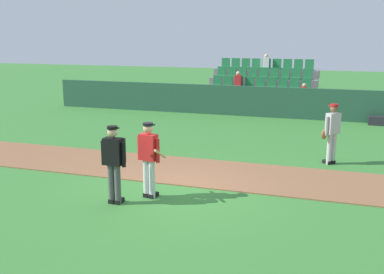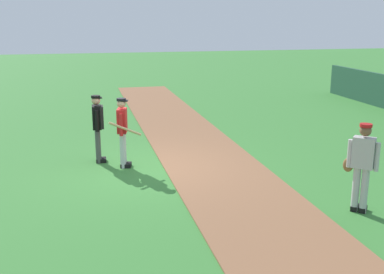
# 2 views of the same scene
# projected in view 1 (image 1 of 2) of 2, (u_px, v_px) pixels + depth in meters

# --- Properties ---
(ground_plane) EXTENTS (80.00, 80.00, 0.00)m
(ground_plane) POSITION_uv_depth(u_px,v_px,m) (169.00, 191.00, 10.86)
(ground_plane) COLOR #387A33
(infield_dirt_path) EXTENTS (28.00, 2.50, 0.03)m
(infield_dirt_path) POSITION_uv_depth(u_px,v_px,m) (191.00, 171.00, 12.41)
(infield_dirt_path) COLOR brown
(infield_dirt_path) RESTS_ON ground
(dugout_fence) EXTENTS (20.00, 0.16, 1.38)m
(dugout_fence) POSITION_uv_depth(u_px,v_px,m) (253.00, 101.00, 20.66)
(dugout_fence) COLOR #234C38
(dugout_fence) RESTS_ON ground
(stadium_bleachers) EXTENTS (5.55, 3.80, 2.70)m
(stadium_bleachers) POSITION_uv_depth(u_px,v_px,m) (261.00, 94.00, 22.79)
(stadium_bleachers) COLOR slate
(stadium_bleachers) RESTS_ON ground
(batter_red_jersey) EXTENTS (0.62, 0.80, 1.76)m
(batter_red_jersey) POSITION_uv_depth(u_px,v_px,m) (149.00, 157.00, 10.23)
(batter_red_jersey) COLOR silver
(batter_red_jersey) RESTS_ON ground
(umpire_home_plate) EXTENTS (0.59, 0.31, 1.76)m
(umpire_home_plate) POSITION_uv_depth(u_px,v_px,m) (114.00, 160.00, 9.86)
(umpire_home_plate) COLOR #4C4C4C
(umpire_home_plate) RESTS_ON ground
(runner_grey_jersey) EXTENTS (0.55, 0.51, 1.76)m
(runner_grey_jersey) POSITION_uv_depth(u_px,v_px,m) (332.00, 132.00, 12.94)
(runner_grey_jersey) COLOR #B2B2B2
(runner_grey_jersey) RESTS_ON ground
(equipment_bag) EXTENTS (0.90, 0.36, 0.36)m
(equipment_bag) POSITION_uv_depth(u_px,v_px,m) (380.00, 121.00, 18.72)
(equipment_bag) COLOR #232328
(equipment_bag) RESTS_ON ground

